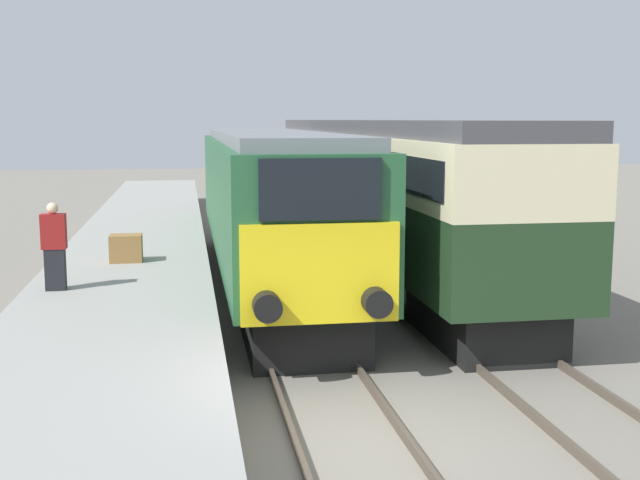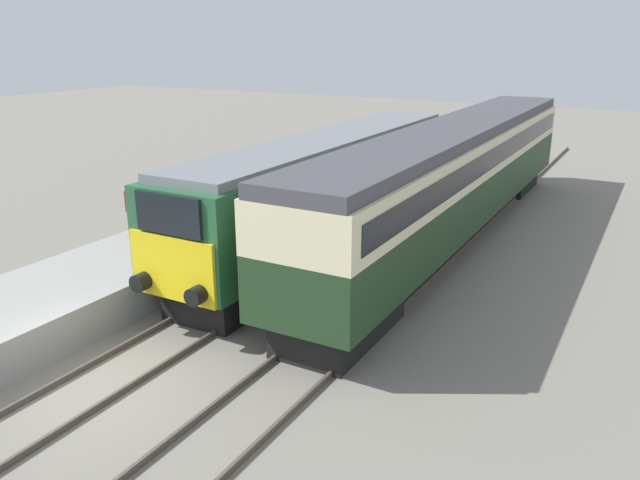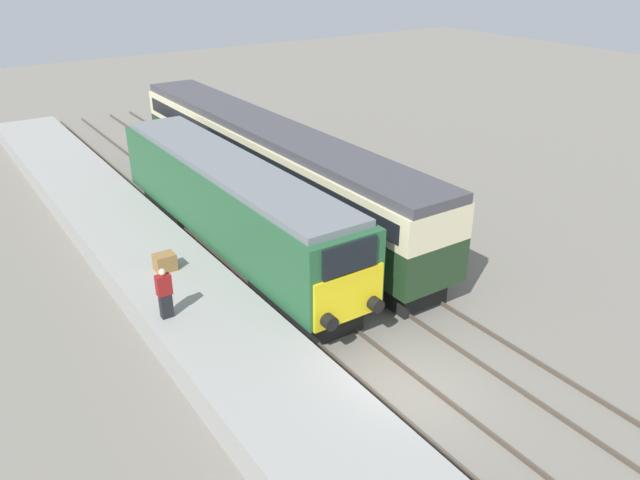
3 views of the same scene
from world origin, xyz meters
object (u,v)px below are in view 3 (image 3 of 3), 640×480
(locomotive, at_px, (230,203))
(person_on_platform, at_px, (165,293))
(passenger_carriage, at_px, (268,159))
(luggage_crate, at_px, (165,262))

(locomotive, xyz_separation_m, person_on_platform, (-4.43, -4.48, -0.36))
(locomotive, relative_size, person_on_platform, 9.68)
(person_on_platform, bearing_deg, passenger_carriage, 43.75)
(passenger_carriage, height_order, luggage_crate, passenger_carriage)
(luggage_crate, bearing_deg, person_on_platform, -110.49)
(luggage_crate, bearing_deg, passenger_carriage, 34.40)
(locomotive, height_order, luggage_crate, locomotive)
(person_on_platform, height_order, luggage_crate, person_on_platform)
(locomotive, xyz_separation_m, passenger_carriage, (3.40, 3.01, 0.34))
(person_on_platform, bearing_deg, luggage_crate, 69.51)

